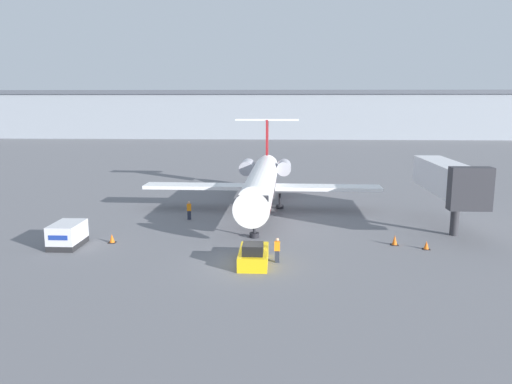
% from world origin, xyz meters
% --- Properties ---
extents(ground_plane, '(600.00, 600.00, 0.00)m').
position_xyz_m(ground_plane, '(0.00, 0.00, 0.00)').
color(ground_plane, slate).
extents(terminal_building, '(180.00, 16.80, 14.14)m').
position_xyz_m(terminal_building, '(0.00, 120.00, 7.09)').
color(terminal_building, '#8C939E').
rests_on(terminal_building, ground).
extents(airplane_main, '(24.55, 27.14, 8.96)m').
position_xyz_m(airplane_main, '(0.28, 18.09, 3.07)').
color(airplane_main, white).
rests_on(airplane_main, ground).
extents(pushback_tug, '(2.00, 4.29, 1.69)m').
position_xyz_m(pushback_tug, '(0.36, 0.53, 0.61)').
color(pushback_tug, yellow).
rests_on(pushback_tug, ground).
extents(luggage_cart, '(2.08, 3.33, 1.88)m').
position_xyz_m(luggage_cart, '(-14.34, 4.01, 0.94)').
color(luggage_cart, '#232326').
rests_on(luggage_cart, ground).
extents(worker_near_tug, '(0.40, 0.25, 1.78)m').
position_xyz_m(worker_near_tug, '(2.01, 0.92, 0.94)').
color(worker_near_tug, '#232838').
rests_on(worker_near_tug, ground).
extents(worker_by_wing, '(0.40, 0.25, 1.78)m').
position_xyz_m(worker_by_wing, '(-6.49, 13.37, 0.94)').
color(worker_by_wing, '#232838').
rests_on(worker_by_wing, ground).
extents(traffic_cone_left, '(0.58, 0.58, 0.73)m').
position_xyz_m(traffic_cone_left, '(-11.25, 5.19, 0.35)').
color(traffic_cone_left, black).
rests_on(traffic_cone_left, ground).
extents(traffic_cone_right, '(0.58, 0.58, 0.81)m').
position_xyz_m(traffic_cone_right, '(11.25, 5.65, 0.39)').
color(traffic_cone_right, black).
rests_on(traffic_cone_right, ground).
extents(traffic_cone_mid, '(0.54, 0.54, 0.65)m').
position_xyz_m(traffic_cone_mid, '(13.42, 4.60, 0.31)').
color(traffic_cone_mid, black).
rests_on(traffic_cone_mid, ground).
extents(jet_bridge, '(3.20, 12.52, 6.19)m').
position_xyz_m(jet_bridge, '(16.92, 11.31, 4.45)').
color(jet_bridge, '#2D2D33').
rests_on(jet_bridge, ground).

